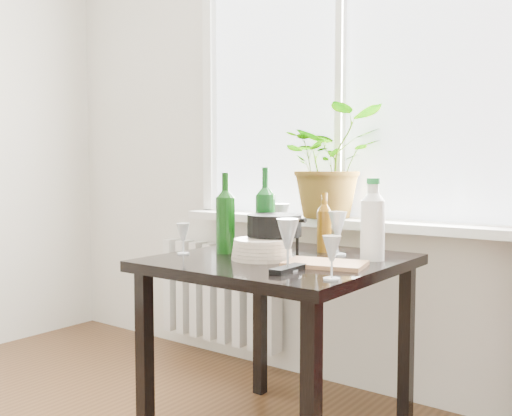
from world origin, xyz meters
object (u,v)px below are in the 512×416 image
Objects in this scene: bottle_amber at (324,222)px; cleaning_bottle at (373,218)px; tv_remote at (288,269)px; cutting_board at (325,264)px; wineglass_far_right at (332,257)px; wineglass_back_left at (281,223)px; plate_stack at (262,249)px; table at (280,281)px; wineglass_front_right at (288,244)px; wineglass_back_center at (338,233)px; wine_bottle_right at (265,209)px; wineglass_front_left at (183,239)px; wine_bottle_left at (225,212)px; potted_plant at (331,162)px; radiator at (219,292)px; fondue_pot at (274,235)px.

bottle_amber is 0.78× the size of cleaning_bottle.
cutting_board is at bearing 73.91° from tv_remote.
wineglass_far_right is 0.85× the size of tv_remote.
wineglass_back_left is at bearing 124.35° from tv_remote.
bottle_amber is at bearing 73.47° from plate_stack.
table is 6.11× the size of wineglass_far_right.
wineglass_front_right reaches higher than wineglass_back_center.
wine_bottle_right is 1.43× the size of bottle_amber.
wineglass_front_left is (-0.21, -0.27, -0.11)m from wine_bottle_right.
wine_bottle_left reaches higher than wineglass_far_right.
potted_plant reaches higher than table.
wineglass_far_right is 0.75× the size of wineglass_back_left.
cutting_board is at bearing 124.49° from wineglass_far_right.
wineglass_far_right reaches higher than radiator.
wine_bottle_right is at bearing 144.73° from table.
wineglass_front_right is (-0.13, -0.38, -0.07)m from cleaning_bottle.
wine_bottle_right reaches higher than wineglass_far_right.
cutting_board is (0.38, -0.16, -0.17)m from wine_bottle_right.
cleaning_bottle reaches higher than wineglass_far_right.
wineglass_front_right is (1.04, -0.85, 0.45)m from radiator.
tv_remote is at bearing -30.05° from fondue_pot.
wineglass_back_center is (-0.16, 0.03, -0.07)m from cleaning_bottle.
wineglass_far_right is (0.38, -0.27, 0.16)m from table.
wineglass_front_left is 0.55m from tv_remote.
tv_remote is (0.01, -0.01, -0.08)m from wineglass_front_right.
wine_bottle_left is 0.25m from plate_stack.
wine_bottle_right is 0.29m from wineglass_back_left.
potted_plant reaches higher than radiator.
cleaning_bottle reaches higher than fondue_pot.
wine_bottle_right is 2.15× the size of tv_remote.
wineglass_far_right is (0.52, -0.37, -0.11)m from wine_bottle_right.
cleaning_bottle reaches higher than tv_remote.
potted_plant reaches higher than cleaning_bottle.
bottle_amber reaches higher than cutting_board.
potted_plant reaches higher than tv_remote.
wineglass_back_left is (0.61, -0.27, 0.45)m from radiator.
wineglass_back_center is at bearing 109.42° from cutting_board.
wineglass_back_center is 0.61m from wineglass_front_left.
potted_plant is 0.66m from fondue_pot.
tv_remote is 0.17m from cutting_board.
wineglass_far_right reaches higher than cutting_board.
wine_bottle_left is 0.17m from wine_bottle_right.
bottle_amber is at bearing -23.80° from radiator.
wineglass_front_left is (-0.50, -0.35, -0.03)m from wineglass_back_center.
plate_stack is at bearing 14.70° from wineglass_front_left.
cleaning_bottle is 0.18m from wineglass_back_center.
bottle_amber is (0.06, 0.23, 0.22)m from table.
wineglass_back_left is at bearing 156.18° from bottle_amber.
wine_bottle_left reaches higher than wineglass_front_right.
cleaning_bottle is 1.76× the size of wineglass_back_center.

